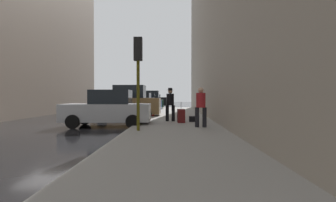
# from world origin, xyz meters

# --- Properties ---
(ground_plane) EXTENTS (120.00, 120.00, 0.00)m
(ground_plane) POSITION_xyz_m (0.00, 0.00, 0.00)
(ground_plane) COLOR black
(sidewalk) EXTENTS (4.00, 40.00, 0.15)m
(sidewalk) POSITION_xyz_m (6.00, 0.00, 0.07)
(sidewalk) COLOR gray
(sidewalk) RESTS_ON ground_plane
(parked_silver_sedan) EXTENTS (4.26, 2.18, 1.79)m
(parked_silver_sedan) POSITION_xyz_m (2.65, 0.62, 0.85)
(parked_silver_sedan) COLOR #B7BABF
(parked_silver_sedan) RESTS_ON ground_plane
(parked_bronze_suv) EXTENTS (4.63, 2.11, 2.25)m
(parked_bronze_suv) POSITION_xyz_m (2.65, 6.08, 1.03)
(parked_bronze_suv) COLOR brown
(parked_bronze_suv) RESTS_ON ground_plane
(parked_blue_sedan) EXTENTS (4.25, 2.16, 1.79)m
(parked_blue_sedan) POSITION_xyz_m (2.65, 11.24, 0.85)
(parked_blue_sedan) COLOR navy
(parked_blue_sedan) RESTS_ON ground_plane
(parked_dark_green_sedan) EXTENTS (4.27, 2.19, 1.79)m
(parked_dark_green_sedan) POSITION_xyz_m (2.65, 16.93, 0.85)
(parked_dark_green_sedan) COLOR #193828
(parked_dark_green_sedan) RESTS_ON ground_plane
(parked_black_suv) EXTENTS (4.63, 2.11, 2.25)m
(parked_black_suv) POSITION_xyz_m (2.65, 22.83, 1.03)
(parked_black_suv) COLOR black
(parked_black_suv) RESTS_ON ground_plane
(parked_gray_coupe) EXTENTS (4.27, 2.19, 1.79)m
(parked_gray_coupe) POSITION_xyz_m (2.65, 28.10, 0.85)
(parked_gray_coupe) COLOR slate
(parked_gray_coupe) RESTS_ON ground_plane
(fire_hydrant) EXTENTS (0.42, 0.22, 0.70)m
(fire_hydrant) POSITION_xyz_m (4.45, 5.34, 0.50)
(fire_hydrant) COLOR red
(fire_hydrant) RESTS_ON sidewalk
(traffic_light) EXTENTS (0.32, 0.32, 3.60)m
(traffic_light) POSITION_xyz_m (4.50, -2.05, 2.76)
(traffic_light) COLOR #514C0F
(traffic_light) RESTS_ON sidewalk
(pedestrian_with_fedora) EXTENTS (0.50, 0.41, 1.78)m
(pedestrian_with_fedora) POSITION_xyz_m (5.68, 1.85, 1.14)
(pedestrian_with_fedora) COLOR black
(pedestrian_with_fedora) RESTS_ON sidewalk
(pedestrian_in_red_jacket) EXTENTS (0.52, 0.45, 1.71)m
(pedestrian_in_red_jacket) POSITION_xyz_m (7.04, -0.89, 1.10)
(pedestrian_in_red_jacket) COLOR black
(pedestrian_in_red_jacket) RESTS_ON sidewalk
(rolling_suitcase) EXTENTS (0.40, 0.59, 1.04)m
(rolling_suitcase) POSITION_xyz_m (6.25, 1.14, 0.49)
(rolling_suitcase) COLOR #591414
(rolling_suitcase) RESTS_ON sidewalk
(duffel_bag) EXTENTS (0.32, 0.44, 0.28)m
(duffel_bag) POSITION_xyz_m (6.84, 1.63, 0.29)
(duffel_bag) COLOR black
(duffel_bag) RESTS_ON sidewalk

